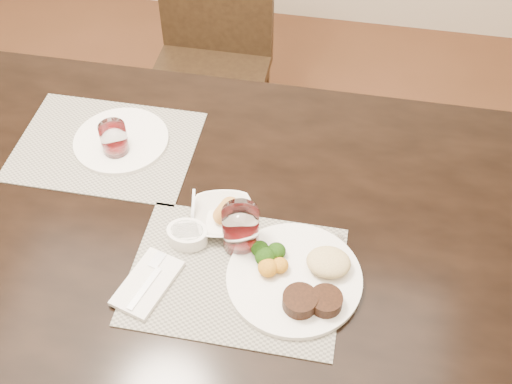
% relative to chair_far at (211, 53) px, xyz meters
% --- Properties ---
extents(ground_plane, '(4.50, 4.50, 0.00)m').
position_rel_chair_far_xyz_m(ground_plane, '(0.00, -0.93, -0.50)').
color(ground_plane, '#472917').
rests_on(ground_plane, ground).
extents(dining_table, '(2.00, 1.00, 0.75)m').
position_rel_chair_far_xyz_m(dining_table, '(0.00, -0.93, 0.16)').
color(dining_table, black).
rests_on(dining_table, ground).
extents(chair_far, '(0.42, 0.42, 0.90)m').
position_rel_chair_far_xyz_m(chair_far, '(0.00, 0.00, 0.00)').
color(chair_far, black).
rests_on(chair_far, ground).
extents(placemat_near, '(0.46, 0.34, 0.00)m').
position_rel_chair_far_xyz_m(placemat_near, '(0.33, -1.10, 0.25)').
color(placemat_near, gray).
rests_on(placemat_near, dining_table).
extents(placemat_far, '(0.46, 0.34, 0.00)m').
position_rel_chair_far_xyz_m(placemat_far, '(-0.09, -0.77, 0.25)').
color(placemat_far, gray).
rests_on(placemat_far, dining_table).
extents(dinner_plate, '(0.29, 0.29, 0.05)m').
position_rel_chair_far_xyz_m(dinner_plate, '(0.47, -1.09, 0.27)').
color(dinner_plate, white).
rests_on(dinner_plate, placemat_near).
extents(napkin_fork, '(0.13, 0.18, 0.02)m').
position_rel_chair_far_xyz_m(napkin_fork, '(0.15, -1.16, 0.26)').
color(napkin_fork, white).
rests_on(napkin_fork, placemat_near).
extents(steak_knife, '(0.08, 0.20, 0.01)m').
position_rel_chair_far_xyz_m(steak_knife, '(0.51, -1.08, 0.26)').
color(steak_knife, silver).
rests_on(steak_knife, placemat_near).
extents(cracker_bowl, '(0.17, 0.17, 0.06)m').
position_rel_chair_far_xyz_m(cracker_bowl, '(0.27, -0.96, 0.27)').
color(cracker_bowl, white).
rests_on(cracker_bowl, placemat_near).
extents(sauce_ramekin, '(0.09, 0.14, 0.07)m').
position_rel_chair_far_xyz_m(sauce_ramekin, '(0.20, -1.03, 0.27)').
color(sauce_ramekin, white).
rests_on(sauce_ramekin, placemat_near).
extents(wine_glass_near, '(0.08, 0.08, 0.11)m').
position_rel_chair_far_xyz_m(wine_glass_near, '(0.32, -1.02, 0.30)').
color(wine_glass_near, white).
rests_on(wine_glass_near, placemat_near).
extents(far_plate, '(0.25, 0.25, 0.01)m').
position_rel_chair_far_xyz_m(far_plate, '(-0.05, -0.75, 0.26)').
color(far_plate, white).
rests_on(far_plate, placemat_far).
extents(wine_glass_far, '(0.07, 0.07, 0.09)m').
position_rel_chair_far_xyz_m(wine_glass_far, '(-0.05, -0.79, 0.29)').
color(wine_glass_far, white).
rests_on(wine_glass_far, placemat_far).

